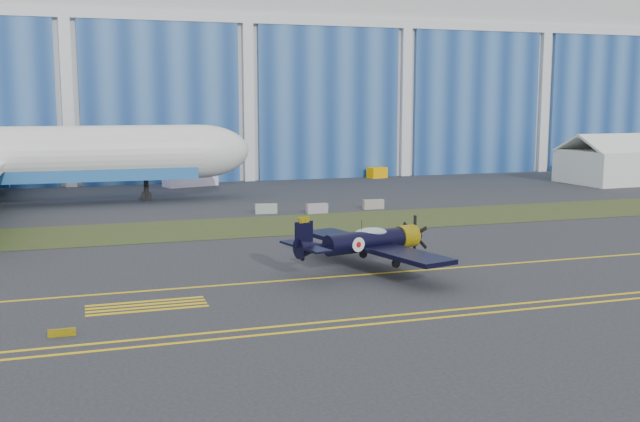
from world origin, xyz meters
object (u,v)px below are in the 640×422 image
object	(u,v)px
warbird	(365,241)
tug	(377,173)
shipping_container	(190,175)
tent	(620,158)

from	to	relation	value
warbird	tug	world-z (taller)	warbird
shipping_container	tug	distance (m)	25.51
warbird	tent	distance (m)	61.24
tent	tug	xyz separation A→B (m)	(-27.04, 14.96, -2.43)
warbird	tent	world-z (taller)	tent
tent	shipping_container	size ratio (longest dim) A/B	2.20
warbird	tug	bearing A→B (deg)	51.93
tent	tug	distance (m)	31.00
warbird	tent	bearing A→B (deg)	21.81
shipping_container	tug	world-z (taller)	shipping_container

